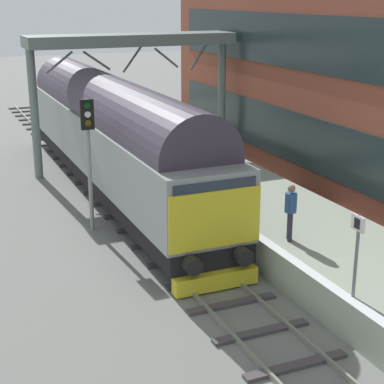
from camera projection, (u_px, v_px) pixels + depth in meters
ground_plane at (186, 261)px, 18.85m from camera, size 140.00×140.00×0.00m
track_main at (186, 259)px, 18.83m from camera, size 2.50×60.00×0.15m
station_platform at (289, 229)px, 20.06m from camera, size 4.00×44.00×1.01m
diesel_locomotive at (111, 132)px, 24.77m from camera, size 2.74×19.71×4.68m
signal_post_near at (89, 148)px, 20.53m from camera, size 0.44×0.22×4.48m
platform_number_sign at (357, 244)px, 14.04m from camera, size 0.10×0.44×1.99m
waiting_passenger at (291, 207)px, 17.50m from camera, size 0.45×0.47×1.64m
overhead_footbridge at (132, 49)px, 27.60m from camera, size 9.30×2.00×6.05m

